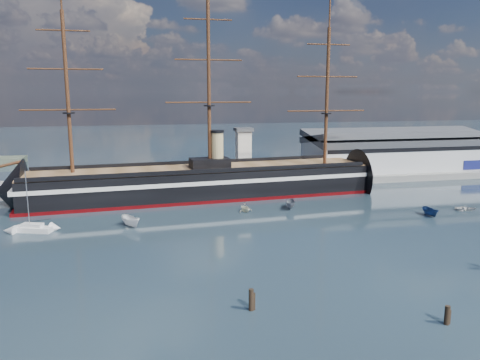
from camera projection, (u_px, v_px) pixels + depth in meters
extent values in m
plane|color=black|center=(263.00, 214.00, 106.02)|extent=(600.00, 600.00, 0.00)
cube|color=slate|center=(263.00, 182.00, 142.69)|extent=(180.00, 18.00, 2.00)
cube|color=#B7BABC|center=(399.00, 154.00, 155.59)|extent=(62.00, 20.00, 10.00)
cube|color=#3F4247|center=(400.00, 137.00, 154.55)|extent=(63.00, 21.00, 2.00)
cube|color=silver|center=(243.00, 155.00, 136.63)|extent=(4.00, 4.00, 14.00)
cube|color=#3F4247|center=(243.00, 129.00, 135.24)|extent=(5.00, 5.00, 1.00)
cube|color=black|center=(202.00, 182.00, 122.07)|extent=(88.89, 22.01, 7.00)
cube|color=silver|center=(202.00, 178.00, 121.85)|extent=(90.90, 22.38, 1.00)
cube|color=#450205|center=(203.00, 196.00, 122.75)|extent=(90.90, 22.34, 0.90)
cone|color=black|center=(10.00, 191.00, 112.09)|extent=(15.04, 16.60, 15.68)
cone|color=black|center=(366.00, 176.00, 132.17)|extent=(12.05, 16.40, 15.68)
cube|color=brown|center=(202.00, 169.00, 121.41)|extent=(88.80, 20.73, 0.40)
cube|color=black|center=(210.00, 163.00, 121.58)|extent=(10.39, 6.67, 2.50)
cylinder|color=tan|center=(217.00, 149.00, 121.36)|extent=(3.20, 3.20, 9.00)
cylinder|color=#381E0F|center=(67.00, 94.00, 110.93)|extent=(0.90, 0.90, 38.00)
cylinder|color=#381E0F|center=(209.00, 85.00, 117.90)|extent=(0.90, 0.90, 42.00)
cylinder|color=#381E0F|center=(327.00, 97.00, 125.37)|extent=(0.90, 0.90, 36.00)
cube|color=silver|center=(33.00, 229.00, 92.24)|extent=(7.98, 4.82, 1.02)
cube|color=silver|center=(32.00, 225.00, 92.09)|extent=(4.41, 2.98, 0.82)
cylinder|color=#B2B2B7|center=(27.00, 199.00, 90.99)|extent=(0.16, 0.16, 11.26)
imported|color=white|center=(131.00, 227.00, 95.76)|extent=(7.44, 5.68, 2.83)
imported|color=slate|center=(290.00, 209.00, 110.49)|extent=(6.77, 4.20, 2.54)
imported|color=beige|center=(245.00, 212.00, 107.81)|extent=(6.52, 4.31, 2.20)
imported|color=silver|center=(466.00, 210.00, 108.99)|extent=(1.95, 3.09, 1.34)
imported|color=navy|center=(430.00, 216.00, 103.92)|extent=(6.00, 2.28, 2.39)
cylinder|color=black|center=(251.00, 310.00, 59.17)|extent=(0.64, 0.64, 3.56)
cylinder|color=black|center=(446.00, 324.00, 55.59)|extent=(0.64, 0.64, 3.05)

